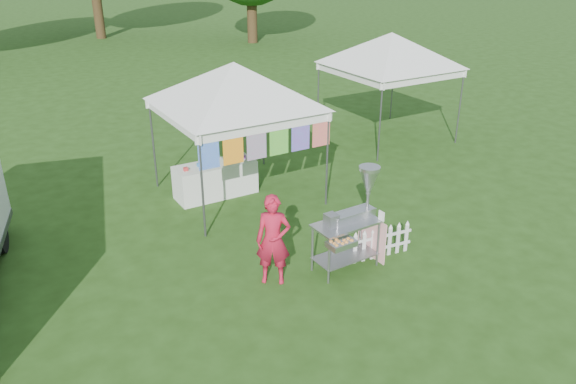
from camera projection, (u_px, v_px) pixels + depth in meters
ground at (326, 265)px, 9.98m from camera, size 120.00×120.00×0.00m
canopy_main at (234, 63)px, 11.50m from camera, size 4.24×4.24×3.45m
canopy_right at (392, 33)px, 15.25m from camera, size 4.24×4.24×3.45m
donut_cart at (356, 211)px, 9.55m from camera, size 1.29×0.92×1.80m
vendor at (273, 240)px, 9.19m from camera, size 0.69×0.63×1.57m
picket_fence at (381, 243)px, 10.11m from camera, size 1.25×0.18×0.56m
display_table at (216, 180)px, 12.57m from camera, size 1.80×0.70×0.76m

